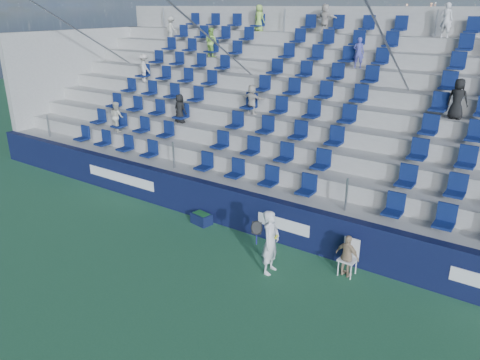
{
  "coord_description": "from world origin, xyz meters",
  "views": [
    {
      "loc": [
        7.1,
        -7.16,
        6.24
      ],
      "look_at": [
        0.2,
        2.8,
        1.7
      ],
      "focal_mm": 35.0,
      "sensor_mm": 36.0,
      "label": 1
    }
  ],
  "objects": [
    {
      "name": "sponsor_wall",
      "position": [
        0.0,
        3.15,
        0.6
      ],
      "size": [
        24.0,
        0.32,
        1.2
      ],
      "color": "#0F1539",
      "rests_on": "ground"
    },
    {
      "name": "ground",
      "position": [
        0.0,
        0.0,
        0.0
      ],
      "size": [
        70.0,
        70.0,
        0.0
      ],
      "primitive_type": "plane",
      "color": "#2E6C45",
      "rests_on": "ground"
    },
    {
      "name": "line_judge",
      "position": [
        3.57,
        2.5,
        0.54
      ],
      "size": [
        0.68,
        0.39,
        1.09
      ],
      "primitive_type": "imported",
      "rotation": [
        0.0,
        0.0,
        2.94
      ],
      "color": "tan",
      "rests_on": "ground"
    },
    {
      "name": "line_judge_chair",
      "position": [
        3.57,
        2.65,
        0.53
      ],
      "size": [
        0.41,
        0.42,
        0.92
      ],
      "color": "white",
      "rests_on": "ground"
    },
    {
      "name": "grandstand",
      "position": [
        -0.01,
        8.24,
        2.14
      ],
      "size": [
        24.0,
        8.17,
        6.63
      ],
      "color": "#AAAAA5",
      "rests_on": "ground"
    },
    {
      "name": "tennis_player",
      "position": [
        1.94,
        1.59,
        0.83
      ],
      "size": [
        0.69,
        0.66,
        1.65
      ],
      "color": "silver",
      "rests_on": "ground"
    },
    {
      "name": "ball_bin",
      "position": [
        -1.19,
        2.75,
        0.19
      ],
      "size": [
        0.67,
        0.49,
        0.34
      ],
      "color": "#10183B",
      "rests_on": "ground"
    }
  ]
}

